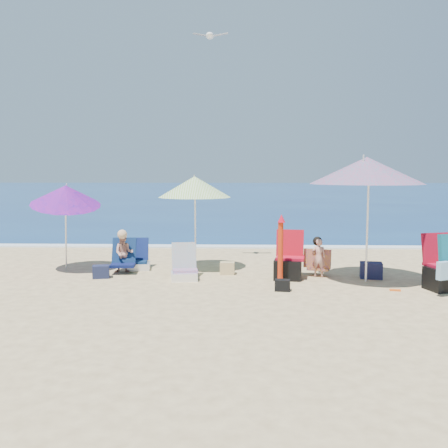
{
  "coord_description": "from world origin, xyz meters",
  "views": [
    {
      "loc": [
        0.04,
        -9.38,
        2.18
      ],
      "look_at": [
        -0.3,
        1.0,
        1.1
      ],
      "focal_mm": 40.84,
      "sensor_mm": 36.0,
      "label": 1
    }
  ],
  "objects_px": {
    "umbrella_striped": "(195,187)",
    "seagull": "(210,36)",
    "person_center": "(318,258)",
    "person_left": "(124,253)",
    "camp_chair_left": "(288,264)",
    "umbrella_turquoise": "(367,171)",
    "umbrella_blue": "(66,195)",
    "chair_navy": "(138,261)",
    "camp_chair_right": "(444,269)",
    "chair_rainbow": "(184,270)",
    "furled_umbrella": "(281,246)"
  },
  "relations": [
    {
      "from": "camp_chair_left",
      "to": "person_left",
      "type": "distance_m",
      "value": 3.54
    },
    {
      "from": "umbrella_blue",
      "to": "person_center",
      "type": "relative_size",
      "value": 2.52
    },
    {
      "from": "camp_chair_right",
      "to": "chair_rainbow",
      "type": "bearing_deg",
      "value": 170.2
    },
    {
      "from": "chair_navy",
      "to": "camp_chair_right",
      "type": "bearing_deg",
      "value": -17.18
    },
    {
      "from": "umbrella_blue",
      "to": "umbrella_turquoise",
      "type": "bearing_deg",
      "value": -8.83
    },
    {
      "from": "person_center",
      "to": "person_left",
      "type": "relative_size",
      "value": 0.86
    },
    {
      "from": "umbrella_blue",
      "to": "person_left",
      "type": "height_order",
      "value": "umbrella_blue"
    },
    {
      "from": "umbrella_striped",
      "to": "camp_chair_left",
      "type": "xyz_separation_m",
      "value": [
        1.97,
        -0.79,
        -1.55
      ]
    },
    {
      "from": "umbrella_turquoise",
      "to": "seagull",
      "type": "relative_size",
      "value": 3.52
    },
    {
      "from": "umbrella_blue",
      "to": "camp_chair_left",
      "type": "xyz_separation_m",
      "value": [
        4.73,
        -0.58,
        -1.37
      ]
    },
    {
      "from": "umbrella_turquoise",
      "to": "person_left",
      "type": "bearing_deg",
      "value": 169.4
    },
    {
      "from": "seagull",
      "to": "umbrella_striped",
      "type": "bearing_deg",
      "value": -116.29
    },
    {
      "from": "umbrella_striped",
      "to": "camp_chair_left",
      "type": "bearing_deg",
      "value": -21.9
    },
    {
      "from": "umbrella_turquoise",
      "to": "camp_chair_left",
      "type": "relative_size",
      "value": 2.81
    },
    {
      "from": "furled_umbrella",
      "to": "seagull",
      "type": "xyz_separation_m",
      "value": [
        -1.47,
        1.89,
        4.43
      ]
    },
    {
      "from": "umbrella_striped",
      "to": "person_left",
      "type": "relative_size",
      "value": 2.24
    },
    {
      "from": "umbrella_striped",
      "to": "person_left",
      "type": "xyz_separation_m",
      "value": [
        -1.52,
        -0.25,
        -1.41
      ]
    },
    {
      "from": "furled_umbrella",
      "to": "chair_rainbow",
      "type": "distance_m",
      "value": 2.03
    },
    {
      "from": "camp_chair_left",
      "to": "camp_chair_right",
      "type": "xyz_separation_m",
      "value": [
        2.75,
        -0.95,
        0.1
      ]
    },
    {
      "from": "chair_rainbow",
      "to": "camp_chair_right",
      "type": "xyz_separation_m",
      "value": [
        4.87,
        -0.84,
        0.2
      ]
    },
    {
      "from": "umbrella_striped",
      "to": "seagull",
      "type": "bearing_deg",
      "value": 63.71
    },
    {
      "from": "umbrella_blue",
      "to": "person_center",
      "type": "height_order",
      "value": "umbrella_blue"
    },
    {
      "from": "furled_umbrella",
      "to": "person_center",
      "type": "xyz_separation_m",
      "value": [
        0.84,
        0.73,
        -0.35
      ]
    },
    {
      "from": "camp_chair_left",
      "to": "chair_navy",
      "type": "bearing_deg",
      "value": 164.37
    },
    {
      "from": "furled_umbrella",
      "to": "person_center",
      "type": "bearing_deg",
      "value": 41.21
    },
    {
      "from": "furled_umbrella",
      "to": "person_left",
      "type": "xyz_separation_m",
      "value": [
        -3.29,
        1.03,
        -0.32
      ]
    },
    {
      "from": "umbrella_turquoise",
      "to": "chair_navy",
      "type": "distance_m",
      "value": 5.27
    },
    {
      "from": "umbrella_blue",
      "to": "chair_rainbow",
      "type": "xyz_separation_m",
      "value": [
        2.62,
        -0.68,
        -1.48
      ]
    },
    {
      "from": "umbrella_striped",
      "to": "chair_rainbow",
      "type": "distance_m",
      "value": 1.88
    },
    {
      "from": "furled_umbrella",
      "to": "camp_chair_left",
      "type": "xyz_separation_m",
      "value": [
        0.2,
        0.49,
        -0.45
      ]
    },
    {
      "from": "chair_navy",
      "to": "umbrella_turquoise",
      "type": "bearing_deg",
      "value": -15.42
    },
    {
      "from": "umbrella_turquoise",
      "to": "chair_navy",
      "type": "height_order",
      "value": "umbrella_turquoise"
    },
    {
      "from": "umbrella_turquoise",
      "to": "person_left",
      "type": "distance_m",
      "value": 5.31
    },
    {
      "from": "chair_navy",
      "to": "camp_chair_left",
      "type": "height_order",
      "value": "camp_chair_left"
    },
    {
      "from": "umbrella_turquoise",
      "to": "camp_chair_right",
      "type": "bearing_deg",
      "value": -23.15
    },
    {
      "from": "camp_chair_left",
      "to": "seagull",
      "type": "bearing_deg",
      "value": 139.85
    },
    {
      "from": "umbrella_striped",
      "to": "person_center",
      "type": "bearing_deg",
      "value": -11.78
    },
    {
      "from": "umbrella_turquoise",
      "to": "seagull",
      "type": "xyz_separation_m",
      "value": [
        -3.1,
        1.79,
        2.98
      ]
    },
    {
      "from": "umbrella_striped",
      "to": "chair_rainbow",
      "type": "bearing_deg",
      "value": -98.88
    },
    {
      "from": "umbrella_turquoise",
      "to": "seagull",
      "type": "height_order",
      "value": "seagull"
    },
    {
      "from": "person_center",
      "to": "person_left",
      "type": "xyz_separation_m",
      "value": [
        -4.13,
        0.29,
        0.03
      ]
    },
    {
      "from": "furled_umbrella",
      "to": "seagull",
      "type": "height_order",
      "value": "seagull"
    },
    {
      "from": "chair_navy",
      "to": "seagull",
      "type": "height_order",
      "value": "seagull"
    },
    {
      "from": "furled_umbrella",
      "to": "person_center",
      "type": "relative_size",
      "value": 1.68
    },
    {
      "from": "umbrella_striped",
      "to": "furled_umbrella",
      "type": "height_order",
      "value": "umbrella_striped"
    },
    {
      "from": "umbrella_blue",
      "to": "chair_navy",
      "type": "xyz_separation_m",
      "value": [
        1.47,
        0.34,
        -1.49
      ]
    },
    {
      "from": "chair_rainbow",
      "to": "camp_chair_right",
      "type": "distance_m",
      "value": 4.94
    },
    {
      "from": "chair_navy",
      "to": "umbrella_striped",
      "type": "bearing_deg",
      "value": -5.31
    },
    {
      "from": "person_center",
      "to": "person_left",
      "type": "distance_m",
      "value": 4.14
    },
    {
      "from": "umbrella_turquoise",
      "to": "umbrella_blue",
      "type": "height_order",
      "value": "umbrella_turquoise"
    }
  ]
}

